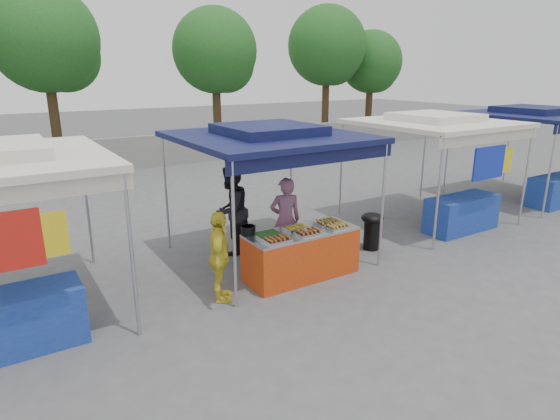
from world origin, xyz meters
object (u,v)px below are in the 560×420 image
helper_man (231,210)px  wok_burner (372,228)px  cooking_pot (248,230)px  vendor_table (301,254)px  customer_person (220,257)px  vendor_woman (285,220)px

helper_man → wok_burner: bearing=121.3°
cooking_pot → wok_burner: 2.87m
vendor_table → cooking_pot: bearing=158.4°
helper_man → customer_person: 2.05m
wok_burner → vendor_woman: size_ratio=0.47×
vendor_table → customer_person: 1.63m
vendor_woman → helper_man: bearing=-34.1°
vendor_woman → cooking_pot: bearing=41.1°
vendor_woman → helper_man: size_ratio=0.92×
vendor_woman → helper_man: (-0.68, 0.90, 0.07)m
vendor_table → customer_person: bearing=-177.4°
wok_burner → vendor_woman: 1.90m
helper_man → customer_person: size_ratio=1.21×
vendor_woman → vendor_table: bearing=97.2°
vendor_table → vendor_woman: bearing=78.4°
vendor_table → vendor_woman: vendor_woman is taller
vendor_table → helper_man: bearing=107.6°
cooking_pot → vendor_woman: size_ratio=0.15×
cooking_pot → helper_man: (0.34, 1.32, -0.03)m
cooking_pot → customer_person: customer_person is taller
wok_burner → vendor_table: bearing=169.0°
vendor_table → vendor_woman: 0.87m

